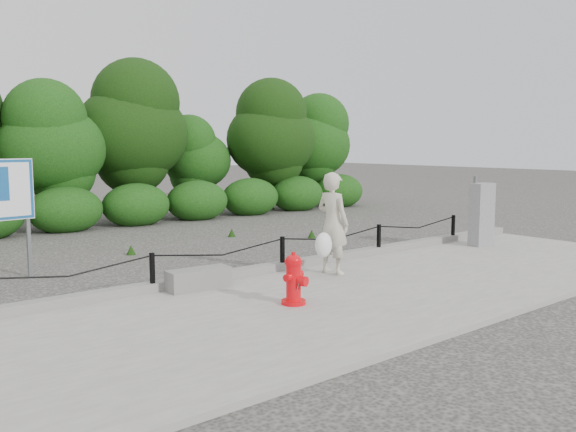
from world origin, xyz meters
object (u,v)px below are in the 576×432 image
(fire_hydrant, at_px, (294,279))
(utility_cabinet, at_px, (481,214))
(pedestrian, at_px, (332,225))
(concrete_block, at_px, (199,279))

(fire_hydrant, relative_size, utility_cabinet, 0.49)
(pedestrian, bearing_deg, utility_cabinet, -96.09)
(pedestrian, xyz_separation_m, utility_cabinet, (4.50, 0.02, -0.16))
(fire_hydrant, bearing_deg, concrete_block, 92.22)
(fire_hydrant, height_order, concrete_block, fire_hydrant)
(pedestrian, height_order, utility_cabinet, pedestrian)
(concrete_block, bearing_deg, utility_cabinet, -3.98)
(fire_hydrant, height_order, utility_cabinet, utility_cabinet)
(fire_hydrant, xyz_separation_m, concrete_block, (-0.55, 1.61, -0.19))
(fire_hydrant, height_order, pedestrian, pedestrian)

